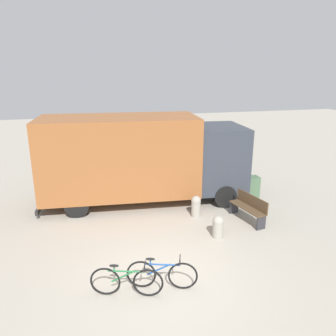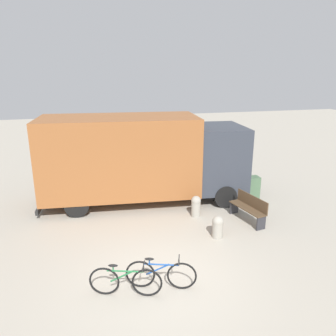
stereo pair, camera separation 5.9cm
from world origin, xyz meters
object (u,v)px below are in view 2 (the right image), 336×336
at_px(bollard_near_bench, 218,226).
at_px(bollard_far_bench, 196,205).
at_px(utility_box, 252,189).
at_px(bicycle_near, 125,281).
at_px(bicycle_middle, 161,274).
at_px(delivery_truck, 142,156).
at_px(park_bench, 249,207).

relative_size(bollard_near_bench, bollard_far_bench, 0.93).
height_order(bollard_far_bench, utility_box, utility_box).
bearing_deg(bicycle_near, bicycle_middle, 21.55).
bearing_deg(utility_box, bicycle_middle, -136.98).
xyz_separation_m(bicycle_middle, utility_box, (4.64, 4.33, 0.12)).
bearing_deg(utility_box, bicycle_near, -141.29).
relative_size(delivery_truck, utility_box, 8.03).
bearing_deg(utility_box, bollard_near_bench, -135.21).
bearing_deg(bollard_near_bench, bicycle_near, -146.94).
relative_size(bicycle_near, bicycle_middle, 1.00).
xyz_separation_m(bicycle_middle, bollard_near_bench, (2.23, 1.94, 0.00)).
relative_size(bicycle_near, bollard_near_bench, 2.29).
bearing_deg(bicycle_middle, bicycle_near, -157.63).
xyz_separation_m(delivery_truck, utility_box, (4.10, -1.07, -1.30)).
xyz_separation_m(bicycle_middle, bollard_far_bench, (2.08, 3.52, 0.03)).
distance_m(bicycle_middle, utility_box, 6.35).
bearing_deg(utility_box, park_bench, -120.84).
bearing_deg(park_bench, delivery_truck, 38.56).
bearing_deg(park_bench, bicycle_near, 110.46).
height_order(bicycle_middle, utility_box, utility_box).
height_order(park_bench, bicycle_near, park_bench).
height_order(bicycle_near, bicycle_middle, same).
height_order(delivery_truck, bicycle_near, delivery_truck).
bearing_deg(bollard_far_bench, bicycle_near, -129.18).
bearing_deg(bicycle_middle, delivery_truck, 102.99).
bearing_deg(bicycle_near, delivery_truck, 93.79).
height_order(delivery_truck, bollard_far_bench, delivery_truck).
bearing_deg(bollard_far_bench, bollard_near_bench, -84.81).
height_order(bollard_near_bench, utility_box, utility_box).
bearing_deg(utility_box, delivery_truck, 165.42).
relative_size(delivery_truck, bicycle_middle, 4.94).
bearing_deg(delivery_truck, utility_box, -9.09).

